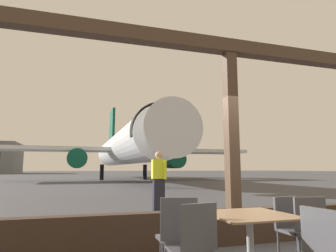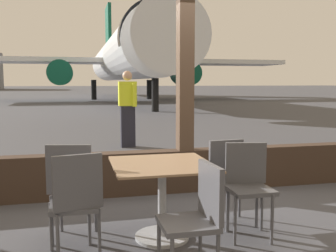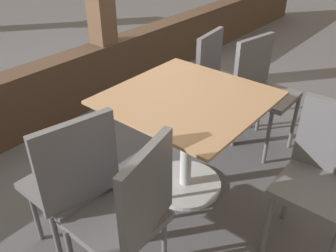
% 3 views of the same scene
% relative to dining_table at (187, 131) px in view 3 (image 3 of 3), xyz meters
% --- Properties ---
extents(dining_table, '(0.92, 0.92, 0.73)m').
position_rel_dining_table_xyz_m(dining_table, '(0.00, 0.00, 0.00)').
color(dining_table, '#8C6B4C').
rests_on(dining_table, ground).
extents(cafe_chair_window_left, '(0.46, 0.46, 0.91)m').
position_rel_dining_table_xyz_m(cafe_chair_window_left, '(-0.79, -0.27, 0.06)').
color(cafe_chair_window_left, '#4C4C51').
rests_on(cafe_chair_window_left, ground).
extents(cafe_chair_window_right, '(0.45, 0.45, 0.89)m').
position_rel_dining_table_xyz_m(cafe_chair_window_right, '(0.83, -0.11, 0.07)').
color(cafe_chair_window_right, '#4C4C51').
rests_on(cafe_chair_window_right, ground).
extents(cafe_chair_aisle_left, '(0.45, 0.45, 0.93)m').
position_rel_dining_table_xyz_m(cafe_chair_aisle_left, '(-0.83, 0.10, 0.09)').
color(cafe_chair_aisle_left, '#4C4C51').
rests_on(cafe_chair_aisle_left, ground).
extents(cafe_chair_aisle_right, '(0.41, 0.41, 0.89)m').
position_rel_dining_table_xyz_m(cafe_chair_aisle_right, '(0.08, -0.86, 0.06)').
color(cafe_chair_aisle_right, '#4C4C51').
rests_on(cafe_chair_aisle_right, ground).
extents(cafe_chair_side_extra, '(0.43, 0.43, 0.87)m').
position_rel_dining_table_xyz_m(cafe_chair_side_extra, '(0.80, 0.26, 0.05)').
color(cafe_chair_side_extra, '#4C4C51').
rests_on(cafe_chair_side_extra, ground).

